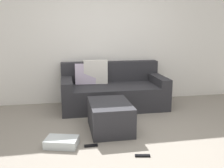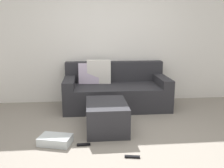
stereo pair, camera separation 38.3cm
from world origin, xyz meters
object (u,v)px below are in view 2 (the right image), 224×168
Objects in this scene: ottoman at (107,116)px; storage_bin at (55,140)px; remote_near_ottoman at (132,157)px; couch_sectional at (115,91)px; remote_by_storage_bin at (84,145)px.

storage_bin is at bearing -149.77° from ottoman.
ottoman is 0.95m from remote_near_ottoman.
couch_sectional is 2.10m from remote_near_ottoman.
ottoman reaches higher than storage_bin.
remote_near_ottoman is at bearing -90.29° from couch_sectional.
couch_sectional is 1.90m from storage_bin.
ottoman reaches higher than remote_near_ottoman.
storage_bin reaches higher than remote_near_ottoman.
remote_by_storage_bin is (-0.59, 0.39, 0.00)m from remote_near_ottoman.
remote_by_storage_bin is (-0.61, -1.69, -0.31)m from couch_sectional.
remote_by_storage_bin is at bearing -12.20° from storage_bin.
couch_sectional is at bearing 58.38° from storage_bin.
ottoman is at bearing -102.25° from couch_sectional.
couch_sectional is 11.08× the size of remote_by_storage_bin.
remote_near_ottoman is at bearing -34.71° from remote_by_storage_bin.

